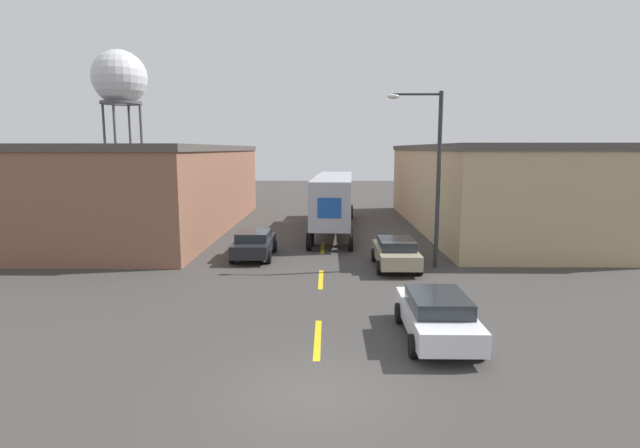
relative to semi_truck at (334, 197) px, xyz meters
The scene contains 10 objects.
ground_plane 24.01m from the semi_truck, 91.83° to the right, with size 160.00×160.00×0.00m, color #3D3A38.
road_centerline 13.66m from the semi_truck, 93.25° to the right, with size 0.20×17.29×0.01m.
warehouse_left 13.24m from the semi_truck, behind, with size 11.61×25.24×5.99m.
warehouse_right 11.20m from the semi_truck, ahead, with size 10.44×24.99×6.03m.
semi_truck is the anchor object (origin of this frame).
parked_car_right_near 20.68m from the semi_truck, 82.07° to the right, with size 2.08×4.53×1.45m.
parked_car_right_mid 11.66m from the semi_truck, 75.74° to the right, with size 2.08×4.53×1.45m.
parked_car_left_far 10.12m from the semi_truck, 115.93° to the right, with size 2.08×4.53×1.45m.
water_tower 34.57m from the semi_truck, 136.82° to the left, with size 6.07×6.07×16.69m.
street_lamp 12.21m from the semi_truck, 67.80° to the right, with size 2.60×0.32×8.40m.
Camera 1 is at (0.30, -11.07, 5.73)m, focal length 28.00 mm.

